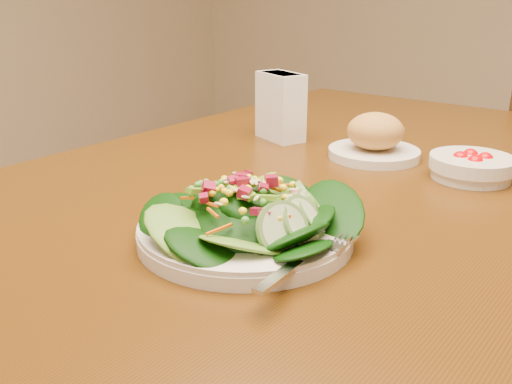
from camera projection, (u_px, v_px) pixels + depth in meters
dining_table at (327, 236)px, 0.92m from camera, size 0.90×1.40×0.75m
salad_plate at (251, 220)px, 0.65m from camera, size 0.26×0.25×0.07m
bread_plate at (375, 140)px, 0.98m from camera, size 0.16×0.16×0.08m
tomato_bowl at (472, 167)px, 0.87m from camera, size 0.13×0.13×0.04m
napkin_holder at (281, 105)px, 1.09m from camera, size 0.11×0.08×0.13m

